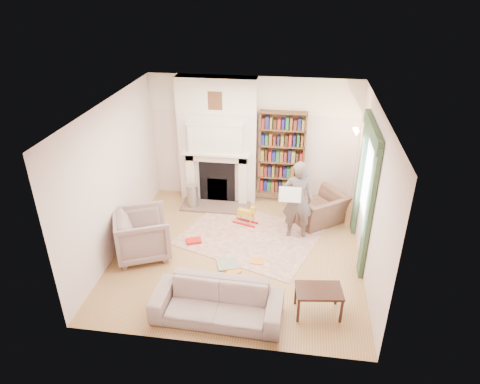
% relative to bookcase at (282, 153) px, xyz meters
% --- Properties ---
extents(floor, '(4.50, 4.50, 0.00)m').
position_rel_bookcase_xyz_m(floor, '(-0.65, -2.12, -1.18)').
color(floor, olive).
rests_on(floor, ground).
extents(ceiling, '(4.50, 4.50, 0.00)m').
position_rel_bookcase_xyz_m(ceiling, '(-0.65, -2.12, 1.62)').
color(ceiling, white).
rests_on(ceiling, wall_back).
extents(wall_back, '(4.50, 0.00, 4.50)m').
position_rel_bookcase_xyz_m(wall_back, '(-0.65, 0.13, 0.22)').
color(wall_back, silver).
rests_on(wall_back, floor).
extents(wall_front, '(4.50, 0.00, 4.50)m').
position_rel_bookcase_xyz_m(wall_front, '(-0.65, -4.37, 0.22)').
color(wall_front, silver).
rests_on(wall_front, floor).
extents(wall_left, '(0.00, 4.50, 4.50)m').
position_rel_bookcase_xyz_m(wall_left, '(-2.90, -2.12, 0.22)').
color(wall_left, silver).
rests_on(wall_left, floor).
extents(wall_right, '(0.00, 4.50, 4.50)m').
position_rel_bookcase_xyz_m(wall_right, '(1.60, -2.12, 0.22)').
color(wall_right, silver).
rests_on(wall_right, floor).
extents(fireplace, '(1.70, 0.58, 2.80)m').
position_rel_bookcase_xyz_m(fireplace, '(-1.40, -0.07, 0.21)').
color(fireplace, silver).
rests_on(fireplace, floor).
extents(bookcase, '(1.00, 0.24, 1.85)m').
position_rel_bookcase_xyz_m(bookcase, '(0.00, 0.00, 0.00)').
color(bookcase, brown).
rests_on(bookcase, floor).
extents(window, '(0.02, 0.90, 1.30)m').
position_rel_bookcase_xyz_m(window, '(1.58, -1.72, 0.27)').
color(window, silver).
rests_on(window, wall_right).
extents(curtain_left, '(0.07, 0.32, 2.40)m').
position_rel_bookcase_xyz_m(curtain_left, '(1.55, -2.42, 0.02)').
color(curtain_left, '#334B30').
rests_on(curtain_left, floor).
extents(curtain_right, '(0.07, 0.32, 2.40)m').
position_rel_bookcase_xyz_m(curtain_right, '(1.55, -1.02, 0.02)').
color(curtain_right, '#334B30').
rests_on(curtain_right, floor).
extents(pelmet, '(0.09, 1.70, 0.24)m').
position_rel_bookcase_xyz_m(pelmet, '(1.54, -1.72, 1.20)').
color(pelmet, '#334B30').
rests_on(pelmet, wall_right).
extents(wall_sconce, '(0.20, 0.24, 0.24)m').
position_rel_bookcase_xyz_m(wall_sconce, '(1.38, -0.62, 0.72)').
color(wall_sconce, gold).
rests_on(wall_sconce, wall_right).
extents(rug, '(3.02, 2.67, 0.01)m').
position_rel_bookcase_xyz_m(rug, '(-0.51, -1.58, -1.17)').
color(rug, beige).
rests_on(rug, floor).
extents(armchair_reading, '(1.31, 1.29, 0.64)m').
position_rel_bookcase_xyz_m(armchair_reading, '(0.85, -0.80, -0.85)').
color(armchair_reading, '#493027').
rests_on(armchair_reading, floor).
extents(armchair_left, '(1.25, 1.24, 0.87)m').
position_rel_bookcase_xyz_m(armchair_left, '(-2.37, -2.42, -0.74)').
color(armchair_left, '#9D9381').
rests_on(armchair_left, floor).
extents(sofa, '(1.98, 0.84, 0.57)m').
position_rel_bookcase_xyz_m(sofa, '(-0.71, -3.83, -0.89)').
color(sofa, '#BCAF9B').
rests_on(sofa, floor).
extents(man_reading, '(0.60, 0.40, 1.61)m').
position_rel_bookcase_xyz_m(man_reading, '(0.40, -1.40, -0.37)').
color(man_reading, '#544843').
rests_on(man_reading, floor).
extents(newspaper, '(0.42, 0.13, 0.28)m').
position_rel_bookcase_xyz_m(newspaper, '(0.25, -1.60, -0.15)').
color(newspaper, silver).
rests_on(newspaper, man_reading).
extents(coffee_table, '(0.75, 0.53, 0.45)m').
position_rel_bookcase_xyz_m(coffee_table, '(0.80, -3.52, -0.95)').
color(coffee_table, '#381D13').
rests_on(coffee_table, floor).
extents(paraffin_heater, '(0.31, 0.31, 0.55)m').
position_rel_bookcase_xyz_m(paraffin_heater, '(-1.90, -0.58, -0.90)').
color(paraffin_heater, '#96979D').
rests_on(paraffin_heater, floor).
extents(rocking_horse, '(0.54, 0.34, 0.44)m').
position_rel_bookcase_xyz_m(rocking_horse, '(-0.65, -1.10, -0.95)').
color(rocking_horse, gold).
rests_on(rocking_horse, rug).
extents(board_game, '(0.45, 0.45, 0.03)m').
position_rel_bookcase_xyz_m(board_game, '(-0.79, -2.55, -1.15)').
color(board_game, '#E6C951').
rests_on(board_game, rug).
extents(game_box_lid, '(0.34, 0.29, 0.05)m').
position_rel_bookcase_xyz_m(game_box_lid, '(-1.55, -1.93, -1.14)').
color(game_box_lid, red).
rests_on(game_box_lid, rug).
extents(comic_annuals, '(0.65, 0.61, 0.02)m').
position_rel_bookcase_xyz_m(comic_annuals, '(-0.45, -2.56, -1.16)').
color(comic_annuals, red).
rests_on(comic_annuals, rug).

